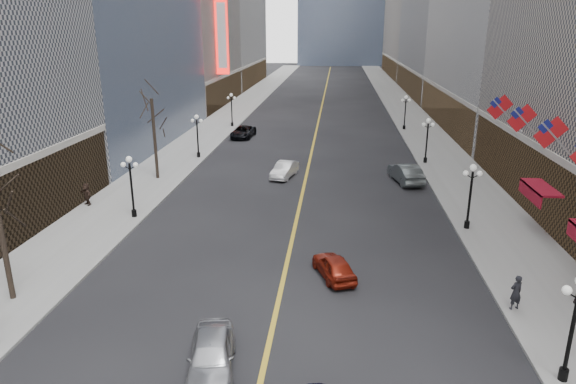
% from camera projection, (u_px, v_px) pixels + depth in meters
% --- Properties ---
extents(sidewalk_east, '(6.00, 230.00, 0.15)m').
position_uv_depth(sidewalk_east, '(416.00, 125.00, 72.97)').
color(sidewalk_east, gray).
rests_on(sidewalk_east, ground).
extents(sidewalk_west, '(6.00, 230.00, 0.15)m').
position_uv_depth(sidewalk_west, '(223.00, 121.00, 75.51)').
color(sidewalk_west, gray).
rests_on(sidewalk_west, ground).
extents(lane_line, '(0.25, 200.00, 0.02)m').
position_uv_depth(lane_line, '(320.00, 112.00, 83.73)').
color(lane_line, gold).
rests_on(lane_line, ground).
extents(streetlamp_east_0, '(1.26, 0.44, 4.52)m').
position_uv_depth(streetlamp_east_0, '(574.00, 318.00, 19.25)').
color(streetlamp_east_0, black).
rests_on(streetlamp_east_0, sidewalk_east).
extents(streetlamp_east_1, '(1.26, 0.44, 4.52)m').
position_uv_depth(streetlamp_east_1, '(471.00, 190.00, 34.40)').
color(streetlamp_east_1, black).
rests_on(streetlamp_east_1, sidewalk_east).
extents(streetlamp_east_2, '(1.26, 0.44, 4.52)m').
position_uv_depth(streetlamp_east_2, '(427.00, 136.00, 51.46)').
color(streetlamp_east_2, black).
rests_on(streetlamp_east_2, sidewalk_east).
extents(streetlamp_east_3, '(1.26, 0.44, 4.52)m').
position_uv_depth(streetlamp_east_3, '(405.00, 109.00, 68.51)').
color(streetlamp_east_3, black).
rests_on(streetlamp_east_3, sidewalk_east).
extents(streetlamp_west_1, '(1.26, 0.44, 4.52)m').
position_uv_depth(streetlamp_west_1, '(131.00, 180.00, 36.54)').
color(streetlamp_west_1, black).
rests_on(streetlamp_west_1, sidewalk_west).
extents(streetlamp_west_2, '(1.26, 0.44, 4.52)m').
position_uv_depth(streetlamp_west_2, '(197.00, 132.00, 53.60)').
color(streetlamp_west_2, black).
rests_on(streetlamp_west_2, sidewalk_west).
extents(streetlamp_west_3, '(1.26, 0.44, 4.52)m').
position_uv_depth(streetlamp_west_3, '(232.00, 106.00, 70.65)').
color(streetlamp_west_3, black).
rests_on(streetlamp_west_3, sidewalk_west).
extents(flag_3, '(2.87, 0.12, 2.87)m').
position_uv_depth(flag_3, '(553.00, 135.00, 29.90)').
color(flag_3, '#B2B2B7').
rests_on(flag_3, ground).
extents(flag_4, '(2.87, 0.12, 2.87)m').
position_uv_depth(flag_4, '(524.00, 121.00, 34.64)').
color(flag_4, '#B2B2B7').
rests_on(flag_4, ground).
extents(flag_5, '(2.87, 0.12, 2.87)m').
position_uv_depth(flag_5, '(502.00, 109.00, 39.37)').
color(flag_5, '#B2B2B7').
rests_on(flag_5, ground).
extents(awning_c, '(1.40, 4.00, 0.93)m').
position_uv_depth(awning_c, '(538.00, 189.00, 33.96)').
color(awning_c, maroon).
rests_on(awning_c, ground).
extents(theatre_marquee, '(2.00, 0.55, 12.00)m').
position_uv_depth(theatre_marquee, '(222.00, 36.00, 81.49)').
color(theatre_marquee, red).
rests_on(theatre_marquee, ground).
extents(tree_west_far, '(3.60, 3.60, 7.92)m').
position_uv_depth(tree_west_far, '(152.00, 111.00, 45.15)').
color(tree_west_far, '#2D231C').
rests_on(tree_west_far, sidewalk_west).
extents(car_nb_near, '(2.56, 4.81, 1.56)m').
position_uv_depth(car_nb_near, '(211.00, 355.00, 20.56)').
color(car_nb_near, '#A4A6AC').
rests_on(car_nb_near, ground).
extents(car_nb_mid, '(2.40, 4.52, 1.42)m').
position_uv_depth(car_nb_mid, '(284.00, 170.00, 47.51)').
color(car_nb_mid, '#BABABC').
rests_on(car_nb_mid, ground).
extents(car_nb_far, '(2.79, 5.38, 1.45)m').
position_uv_depth(car_nb_far, '(243.00, 132.00, 64.53)').
color(car_nb_far, black).
rests_on(car_nb_far, ground).
extents(car_sb_mid, '(2.84, 4.16, 1.32)m').
position_uv_depth(car_sb_mid, '(334.00, 266.00, 28.47)').
color(car_sb_mid, maroon).
rests_on(car_sb_mid, ground).
extents(car_sb_far, '(2.88, 5.45, 1.71)m').
position_uv_depth(car_sb_far, '(406.00, 173.00, 45.91)').
color(car_sb_far, '#4E5556').
rests_on(car_sb_far, ground).
extents(ped_ne_corner, '(0.79, 0.69, 1.80)m').
position_uv_depth(ped_ne_corner, '(516.00, 292.00, 24.87)').
color(ped_ne_corner, black).
rests_on(ped_ne_corner, sidewalk_east).
extents(ped_west_far, '(1.55, 1.37, 1.74)m').
position_uv_depth(ped_west_far, '(87.00, 194.00, 39.61)').
color(ped_west_far, '#2F211A').
rests_on(ped_west_far, sidewalk_west).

